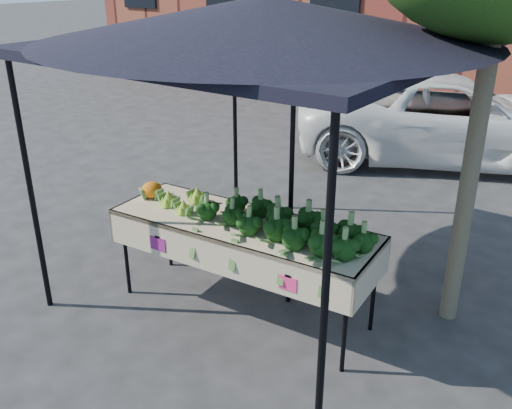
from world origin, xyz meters
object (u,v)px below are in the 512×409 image
at_px(table, 243,268).
at_px(street_tree, 485,83).
at_px(vehicle, 468,2).
at_px(canopy, 264,156).

relative_size(table, street_tree, 0.58).
xyz_separation_m(vehicle, street_tree, (1.48, -4.48, -0.33)).
xyz_separation_m(table, street_tree, (1.58, 1.02, 1.68)).
height_order(canopy, street_tree, street_tree).
height_order(table, canopy, canopy).
distance_m(canopy, vehicle, 5.17).
xyz_separation_m(canopy, street_tree, (1.67, 0.57, 0.76)).
bearing_deg(street_tree, canopy, -161.15).
height_order(table, street_tree, street_tree).
height_order(vehicle, street_tree, vehicle).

